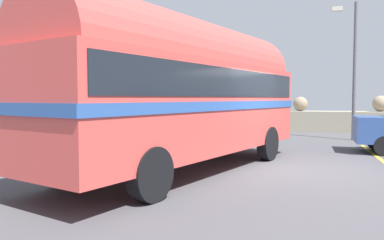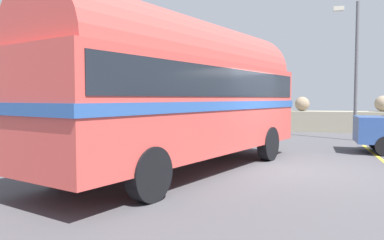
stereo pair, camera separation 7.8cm
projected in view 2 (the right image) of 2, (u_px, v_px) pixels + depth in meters
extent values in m
cube|color=#49474B|center=(289.00, 169.00, 9.42)|extent=(32.00, 26.00, 0.02)
cube|color=gray|center=(297.00, 121.00, 20.68)|extent=(31.36, 1.80, 1.10)
cube|color=gray|center=(92.00, 102.00, 24.02)|extent=(1.32, 1.33, 0.97)
cube|color=gray|center=(159.00, 102.00, 23.14)|extent=(1.08, 1.16, 0.93)
cube|color=gray|center=(232.00, 103.00, 21.68)|extent=(1.26, 1.26, 0.90)
sphere|color=gray|center=(302.00, 104.00, 20.66)|extent=(0.78, 0.78, 0.78)
sphere|color=gray|center=(383.00, 104.00, 19.58)|extent=(0.83, 0.83, 0.83)
cube|color=gold|center=(374.00, 153.00, 12.05)|extent=(0.12, 4.40, 0.01)
cylinder|color=black|center=(203.00, 139.00, 11.95)|extent=(0.55, 1.00, 0.96)
cylinder|color=black|center=(268.00, 144.00, 10.72)|extent=(0.55, 1.00, 0.96)
cylinder|color=black|center=(66.00, 162.00, 7.64)|extent=(0.55, 1.00, 0.96)
cylinder|color=black|center=(149.00, 174.00, 6.41)|extent=(0.55, 1.00, 0.96)
cube|color=#CE4741|center=(184.00, 107.00, 9.12)|extent=(4.80, 8.73, 2.10)
cylinder|color=#CE4741|center=(184.00, 64.00, 9.06)|extent=(4.51, 8.35, 2.20)
cube|color=#2C5398|center=(184.00, 105.00, 9.11)|extent=(4.87, 8.83, 0.20)
cube|color=black|center=(184.00, 84.00, 9.08)|extent=(4.73, 8.42, 0.64)
cube|color=silver|center=(257.00, 131.00, 12.70)|extent=(2.22, 0.83, 0.28)
cylinder|color=black|center=(377.00, 141.00, 12.93)|extent=(0.62, 0.21, 0.62)
cylinder|color=#5B5B60|center=(356.00, 72.00, 15.71)|extent=(0.14, 0.14, 5.81)
cube|color=beige|center=(339.00, 9.00, 16.39)|extent=(0.44, 0.24, 0.18)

